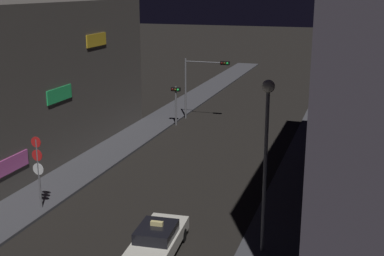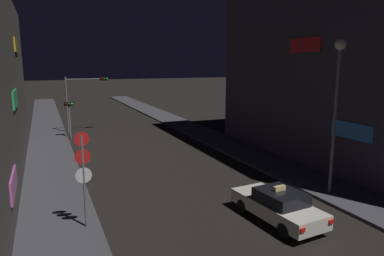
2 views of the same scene
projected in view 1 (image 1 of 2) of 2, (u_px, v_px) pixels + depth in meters
sidewalk_left at (164, 118)px, 46.90m from camera, size 3.22×71.97×0.15m
sidewalk_right at (318, 131)px, 42.75m from camera, size 3.22×71.97×0.15m
taxi at (158, 239)px, 22.94m from camera, size 2.16×4.58×1.62m
traffic_light_overhead at (202, 76)px, 45.54m from camera, size 4.09×0.41×5.47m
traffic_light_left_kerb at (176, 97)px, 44.03m from camera, size 0.80×0.41×3.42m
sign_pole_left at (38, 166)px, 27.02m from camera, size 0.64×0.10×3.96m
street_lamp_near_block at (266, 135)px, 21.71m from camera, size 0.55×0.55×7.75m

